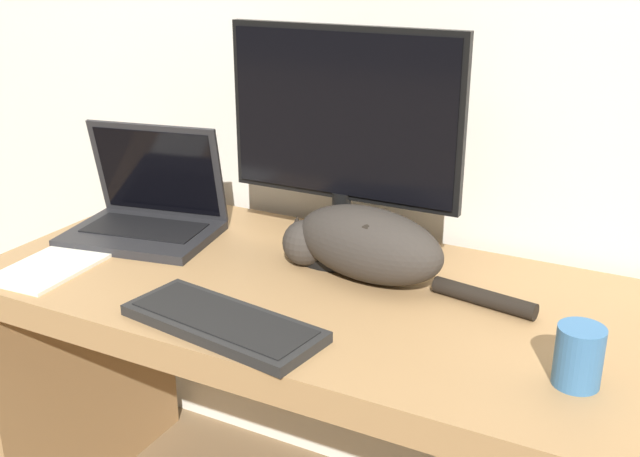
% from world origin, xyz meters
% --- Properties ---
extents(desk, '(1.42, 0.65, 0.71)m').
position_xyz_m(desk, '(0.00, 0.33, 0.56)').
color(desk, '#A37A4C').
rests_on(desk, ground_plane).
extents(monitor, '(0.52, 0.21, 0.48)m').
position_xyz_m(monitor, '(-0.05, 0.50, 0.97)').
color(monitor, black).
rests_on(monitor, desk).
extents(laptop, '(0.36, 0.29, 0.25)m').
position_xyz_m(laptop, '(-0.50, 0.39, 0.76)').
color(laptop, '#232326').
rests_on(laptop, desk).
extents(external_keyboard, '(0.39, 0.19, 0.02)m').
position_xyz_m(external_keyboard, '(-0.08, 0.09, 0.72)').
color(external_keyboard, black).
rests_on(external_keyboard, desk).
extents(cat, '(0.54, 0.21, 0.15)m').
position_xyz_m(cat, '(0.05, 0.40, 0.79)').
color(cat, '#332D28').
rests_on(cat, desk).
extents(coffee_mug, '(0.07, 0.07, 0.10)m').
position_xyz_m(coffee_mug, '(0.50, 0.19, 0.76)').
color(coffee_mug, teal).
rests_on(coffee_mug, desk).
extents(paper_notepad, '(0.16, 0.24, 0.01)m').
position_xyz_m(paper_notepad, '(-0.55, 0.14, 0.71)').
color(paper_notepad, white).
rests_on(paper_notepad, desk).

